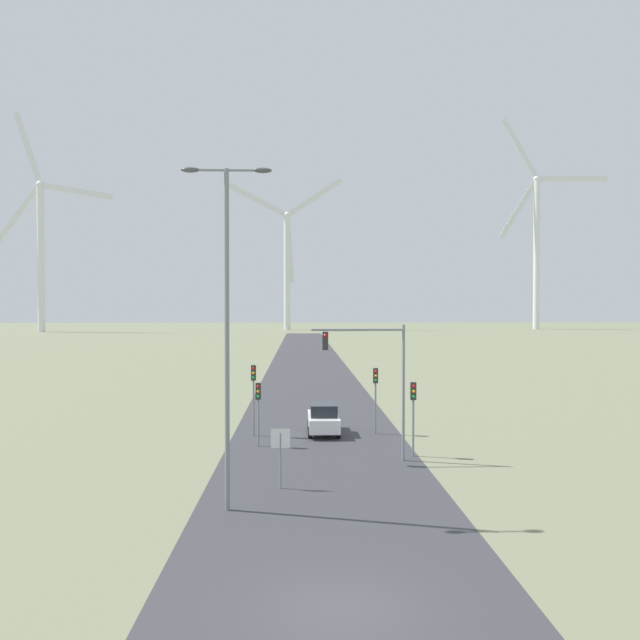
% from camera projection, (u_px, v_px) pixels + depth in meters
% --- Properties ---
extents(ground_plane, '(600.00, 600.00, 0.00)m').
position_uv_depth(ground_plane, '(341.00, 608.00, 15.71)').
color(ground_plane, '#757A5B').
extents(road_surface, '(10.00, 240.00, 0.01)m').
position_uv_depth(road_surface, '(310.00, 382.00, 63.67)').
color(road_surface, '#38383D').
rests_on(road_surface, ground).
extents(streetlamp, '(3.36, 0.32, 12.76)m').
position_uv_depth(streetlamp, '(227.00, 303.00, 23.12)').
color(streetlamp, gray).
rests_on(streetlamp, ground).
extents(stop_sign_near, '(0.81, 0.07, 2.51)m').
position_uv_depth(stop_sign_near, '(281.00, 447.00, 26.02)').
color(stop_sign_near, gray).
rests_on(stop_sign_near, ground).
extents(traffic_light_post_near_left, '(0.28, 0.34, 3.47)m').
position_uv_depth(traffic_light_post_near_left, '(258.00, 400.00, 33.92)').
color(traffic_light_post_near_left, gray).
rests_on(traffic_light_post_near_left, ground).
extents(traffic_light_post_near_right, '(0.28, 0.33, 3.78)m').
position_uv_depth(traffic_light_post_near_right, '(413.00, 402.00, 31.66)').
color(traffic_light_post_near_right, gray).
rests_on(traffic_light_post_near_right, ground).
extents(traffic_light_post_mid_left, '(0.28, 0.34, 4.18)m').
position_uv_depth(traffic_light_post_mid_left, '(254.00, 384.00, 36.67)').
color(traffic_light_post_mid_left, gray).
rests_on(traffic_light_post_mid_left, ground).
extents(traffic_light_post_mid_right, '(0.28, 0.34, 3.95)m').
position_uv_depth(traffic_light_post_mid_right, '(376.00, 386.00, 37.25)').
color(traffic_light_post_mid_right, gray).
rests_on(traffic_light_post_mid_right, ground).
extents(traffic_light_mast_overhead, '(4.62, 0.34, 6.74)m').
position_uv_depth(traffic_light_mast_overhead, '(373.00, 365.00, 30.65)').
color(traffic_light_mast_overhead, gray).
rests_on(traffic_light_mast_overhead, ground).
extents(car_approaching, '(1.88, 4.11, 1.83)m').
position_uv_depth(car_approaching, '(323.00, 419.00, 37.32)').
color(car_approaching, white).
rests_on(car_approaching, ground).
extents(wind_turbine_far_left, '(39.84, 7.95, 68.93)m').
position_uv_depth(wind_turbine_far_left, '(41.00, 239.00, 193.90)').
color(wind_turbine_far_left, white).
rests_on(wind_turbine_far_left, ground).
extents(wind_turbine_left, '(39.66, 8.59, 52.35)m').
position_uv_depth(wind_turbine_left, '(287.00, 256.00, 211.42)').
color(wind_turbine_left, white).
rests_on(wind_turbine_left, ground).
extents(wind_turbine_center, '(36.86, 4.94, 74.39)m').
position_uv_depth(wind_turbine_center, '(537.00, 236.00, 219.72)').
color(wind_turbine_center, white).
rests_on(wind_turbine_center, ground).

